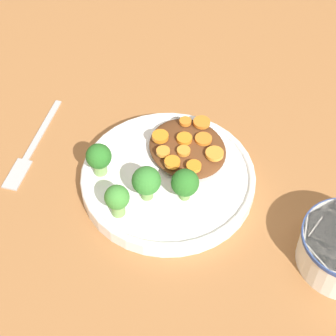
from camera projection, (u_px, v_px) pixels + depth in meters
ground_plane at (168, 184)px, 0.83m from camera, size 4.00×4.00×0.00m
plate at (168, 178)px, 0.82m from camera, size 0.25×0.25×0.03m
stew_mound at (187, 148)px, 0.83m from camera, size 0.13×0.11×0.02m
broccoli_floret_0 at (183, 184)px, 0.76m from camera, size 0.04×0.04×0.05m
broccoli_floret_1 at (146, 182)px, 0.76m from camera, size 0.04×0.04×0.05m
broccoli_floret_2 at (99, 158)px, 0.79m from camera, size 0.04×0.04×0.05m
broccoli_floret_3 at (117, 199)px, 0.74m from camera, size 0.03×0.03×0.05m
carrot_slice_0 at (185, 122)px, 0.85m from camera, size 0.02×0.02×0.01m
carrot_slice_1 at (174, 164)px, 0.79m from camera, size 0.02×0.02×0.01m
carrot_slice_2 at (160, 136)px, 0.83m from camera, size 0.02×0.02×0.01m
carrot_slice_3 at (203, 139)px, 0.83m from camera, size 0.03×0.03×0.00m
carrot_slice_4 at (184, 151)px, 0.81m from camera, size 0.02×0.02×0.01m
carrot_slice_5 at (194, 166)px, 0.79m from camera, size 0.02×0.02×0.01m
carrot_slice_6 at (184, 139)px, 0.83m from camera, size 0.02×0.02×0.01m
carrot_slice_7 at (214, 154)px, 0.81m from camera, size 0.03×0.03×0.01m
carrot_slice_8 at (163, 151)px, 0.81m from camera, size 0.02×0.02×0.01m
carrot_slice_9 at (202, 122)px, 0.85m from camera, size 0.03×0.03×0.01m
fork at (30, 151)px, 0.87m from camera, size 0.15×0.15×0.01m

